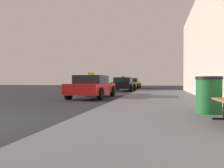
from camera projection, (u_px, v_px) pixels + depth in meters
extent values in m
cube|color=#5B5B60|center=(163.00, 127.00, 4.46)|extent=(4.00, 32.00, 0.15)
cylinder|color=#195926|center=(209.00, 96.00, 5.78)|extent=(0.63, 0.63, 0.86)
cylinder|color=black|center=(209.00, 78.00, 5.77)|extent=(0.66, 0.66, 0.08)
cube|color=red|center=(93.00, 88.00, 12.85)|extent=(1.71, 4.50, 0.55)
cube|color=black|center=(91.00, 79.00, 12.62)|extent=(1.50, 2.03, 0.45)
cube|color=yellow|center=(91.00, 74.00, 12.61)|extent=(0.36, 0.14, 0.16)
cylinder|color=black|center=(87.00, 91.00, 14.44)|extent=(0.22, 0.64, 0.64)
cylinder|color=black|center=(113.00, 91.00, 14.08)|extent=(0.22, 0.64, 0.64)
cylinder|color=black|center=(68.00, 93.00, 11.62)|extent=(0.22, 0.64, 0.64)
cylinder|color=black|center=(101.00, 94.00, 11.26)|extent=(0.22, 0.64, 0.64)
cube|color=black|center=(124.00, 85.00, 21.23)|extent=(1.71, 4.39, 0.55)
cube|color=black|center=(123.00, 80.00, 21.00)|extent=(1.50, 1.98, 0.45)
cube|color=yellow|center=(123.00, 77.00, 21.00)|extent=(0.36, 0.14, 0.16)
cylinder|color=black|center=(118.00, 87.00, 22.79)|extent=(0.22, 0.64, 0.64)
cylinder|color=black|center=(134.00, 87.00, 22.42)|extent=(0.22, 0.64, 0.64)
cylinder|color=black|center=(112.00, 88.00, 20.04)|extent=(0.22, 0.64, 0.64)
cylinder|color=black|center=(131.00, 88.00, 19.68)|extent=(0.22, 0.64, 0.64)
cube|color=yellow|center=(132.00, 84.00, 28.61)|extent=(1.81, 4.45, 0.55)
cube|color=black|center=(131.00, 80.00, 28.39)|extent=(1.59, 2.00, 0.45)
cylinder|color=black|center=(126.00, 85.00, 30.20)|extent=(0.22, 0.64, 0.64)
cylinder|color=black|center=(140.00, 85.00, 29.82)|extent=(0.22, 0.64, 0.64)
cylinder|color=black|center=(123.00, 86.00, 27.42)|extent=(0.22, 0.64, 0.64)
cylinder|color=black|center=(138.00, 86.00, 27.03)|extent=(0.22, 0.64, 0.64)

